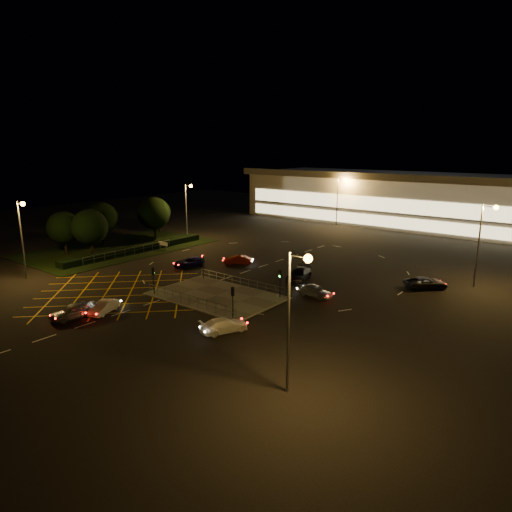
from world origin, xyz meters
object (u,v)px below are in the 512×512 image
Objects in this scene: car_queue_white at (104,307)px; car_far_dkgrey at (299,275)px; car_approach_white at (224,325)px; signal_ne at (280,278)px; car_east_grey at (426,283)px; signal_sw at (153,275)px; car_near_silver at (74,310)px; signal_nw at (203,261)px; car_circ_red at (238,260)px; signal_se at (233,296)px; car_left_blue at (189,262)px; car_right_silver at (315,291)px.

car_far_dkgrey reaches higher than car_queue_white.
car_queue_white is at bearing 41.05° from car_approach_white.
signal_ne is 18.01m from car_east_grey.
car_east_grey is at bearing -137.69° from signal_sw.
signal_ne is at bearing -88.87° from car_far_dkgrey.
signal_sw is at bearing 93.09° from car_near_silver.
signal_sw and signal_ne have the same top height.
signal_nw reaches higher than car_far_dkgrey.
car_east_grey is at bearing 29.78° from car_queue_white.
signal_sw is at bearing -29.49° from car_circ_red.
signal_se and signal_nw have the same top height.
signal_ne reaches higher than car_left_blue.
car_far_dkgrey is 15.20m from car_east_grey.
car_approach_white is (13.99, 6.62, -0.12)m from car_near_silver.
car_queue_white is 22.79m from car_right_silver.
signal_nw is 15.10m from car_queue_white.
car_circ_red is (-2.06, 23.41, 0.02)m from car_queue_white.
signal_se reaches higher than car_near_silver.
car_left_blue is 0.86× the size of car_far_dkgrey.
car_queue_white is at bearing 31.63° from signal_se.
signal_nw reaches higher than car_approach_white.
car_east_grey reaches higher than car_approach_white.
signal_ne is at bearing 139.36° from car_right_silver.
car_far_dkgrey is (9.35, 22.02, 0.14)m from car_queue_white.
car_left_blue is at bearing 111.07° from car_near_silver.
car_circ_red is 0.87× the size of car_approach_white.
car_approach_white is (14.94, -19.42, 0.01)m from car_circ_red.
signal_ne is at bearing 31.53° from car_queue_white.
car_east_grey is at bearing 49.26° from signal_ne.
car_left_blue is 20.97m from car_right_silver.
car_near_silver is at bearing 147.45° from car_right_silver.
signal_ne is 21.64m from car_near_silver.
car_near_silver is 26.06m from car_circ_red.
car_right_silver is at bearing 36.61° from car_circ_red.
signal_ne is 0.60× the size of car_far_dkgrey.
signal_nw reaches higher than car_near_silver.
signal_se reaches higher than car_circ_red.
car_approach_white reaches higher than car_circ_red.
car_far_dkgrey is at bearing 48.59° from car_circ_red.
signal_se is 7.99m from signal_ne.
signal_se reaches higher than car_queue_white.
car_circ_red is (-1.42, 8.43, -1.73)m from signal_nw.
signal_ne is at bearing -90.00° from signal_se.
car_left_blue is 7.01m from car_circ_red.
car_near_silver is at bearing -134.25° from car_queue_white.
car_far_dkgrey is at bearing 22.93° from car_left_blue.
car_queue_white is 0.83× the size of car_left_blue.
signal_sw is 14.41m from signal_ne.
car_near_silver is at bearing -91.53° from signal_nw.
signal_nw is at bearing 180.00° from signal_ne.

